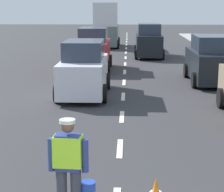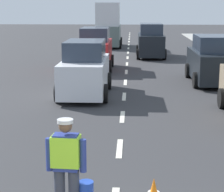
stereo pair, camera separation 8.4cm
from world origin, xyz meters
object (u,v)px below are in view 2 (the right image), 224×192
(delivery_truck, at_px, (108,27))
(car_oncoming_lead, at_px, (85,70))
(car_outgoing_far, at_px, (151,42))
(car_oncoming_second, at_px, (95,50))
(car_parked_far, at_px, (213,61))
(road_worker, at_px, (68,163))

(delivery_truck, xyz_separation_m, car_oncoming_lead, (0.13, -18.73, -0.64))
(car_outgoing_far, xyz_separation_m, car_oncoming_second, (-3.19, -5.70, 0.01))
(car_outgoing_far, relative_size, car_oncoming_lead, 1.02)
(car_parked_far, bearing_deg, car_oncoming_second, 146.93)
(delivery_truck, height_order, car_parked_far, delivery_truck)
(car_parked_far, xyz_separation_m, car_oncoming_lead, (-5.38, -2.90, -0.01))
(road_worker, relative_size, car_parked_far, 0.39)
(car_outgoing_far, xyz_separation_m, car_parked_far, (2.36, -9.31, -0.04))
(car_outgoing_far, bearing_deg, car_oncoming_lead, -103.89)
(car_oncoming_second, bearing_deg, car_parked_far, -33.07)
(car_parked_far, bearing_deg, delivery_truck, 109.21)
(car_outgoing_far, bearing_deg, road_worker, -95.91)
(delivery_truck, bearing_deg, road_worker, -88.20)
(car_oncoming_second, xyz_separation_m, car_parked_far, (5.55, -3.61, -0.06))
(car_outgoing_far, bearing_deg, delivery_truck, 115.83)
(car_oncoming_second, height_order, car_oncoming_lead, car_oncoming_second)
(road_worker, xyz_separation_m, car_parked_far, (4.62, 12.55, 0.05))
(car_outgoing_far, bearing_deg, car_oncoming_second, -119.24)
(car_parked_far, bearing_deg, road_worker, -110.22)
(car_oncoming_second, height_order, car_parked_far, car_oncoming_second)
(delivery_truck, relative_size, car_parked_far, 1.08)
(car_oncoming_lead, bearing_deg, car_oncoming_second, 91.48)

